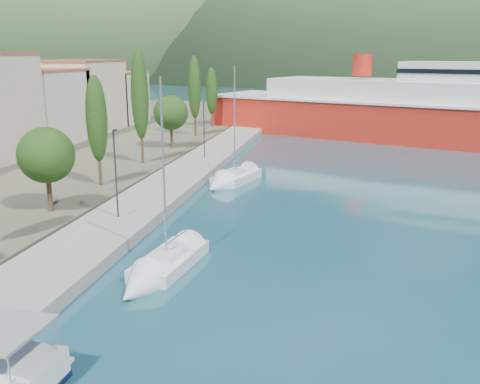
# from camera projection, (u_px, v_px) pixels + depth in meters

# --- Properties ---
(ground) EXTENTS (1400.00, 1400.00, 0.00)m
(ground) POSITION_uv_depth(u_px,v_px,m) (324.00, 102.00, 134.43)
(ground) COLOR #1D4C5B
(quay) EXTENTS (5.00, 88.00, 0.80)m
(quay) POSITION_uv_depth(u_px,v_px,m) (167.00, 188.00, 46.88)
(quay) COLOR gray
(quay) RESTS_ON ground
(town_buildings) EXTENTS (9.20, 69.20, 11.30)m
(town_buildings) POSITION_uv_depth(u_px,v_px,m) (3.00, 111.00, 60.37)
(town_buildings) COLOR beige
(town_buildings) RESTS_ON land_strip
(tree_row) EXTENTS (4.16, 63.44, 11.42)m
(tree_row) POSITION_uv_depth(u_px,v_px,m) (129.00, 117.00, 51.82)
(tree_row) COLOR #47301E
(tree_row) RESTS_ON land_strip
(lamp_posts) EXTENTS (0.15, 47.93, 6.06)m
(lamp_posts) POSITION_uv_depth(u_px,v_px,m) (112.00, 172.00, 35.75)
(lamp_posts) COLOR #2D2D33
(lamp_posts) RESTS_ON quay
(sailboat_near) EXTENTS (3.43, 8.32, 11.61)m
(sailboat_near) POSITION_uv_depth(u_px,v_px,m) (154.00, 275.00, 28.60)
(sailboat_near) COLOR silver
(sailboat_near) RESTS_ON ground
(sailboat_mid) EXTENTS (4.65, 8.42, 11.80)m
(sailboat_mid) POSITION_uv_depth(u_px,v_px,m) (227.00, 182.00, 49.34)
(sailboat_mid) COLOR silver
(sailboat_mid) RESTS_ON ground
(ferry) EXTENTS (63.10, 34.46, 12.41)m
(ferry) POSITION_uv_depth(u_px,v_px,m) (421.00, 113.00, 74.26)
(ferry) COLOR red
(ferry) RESTS_ON ground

